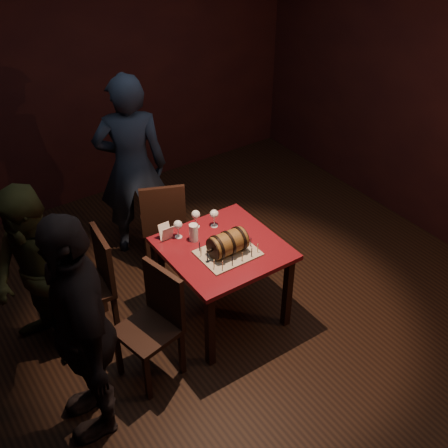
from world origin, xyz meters
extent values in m
plane|color=black|center=(0.00, 0.00, 0.00)|extent=(5.00, 5.00, 0.00)
cube|color=black|center=(0.00, 2.50, 1.40)|extent=(5.00, 0.04, 2.80)
cube|color=black|center=(2.50, 0.00, 1.40)|extent=(0.04, 5.00, 2.80)
cube|color=#4F0D14|center=(0.03, 0.03, 0.73)|extent=(0.90, 0.90, 0.04)
cube|color=black|center=(-0.35, -0.35, 0.35)|extent=(0.06, 0.06, 0.71)
cube|color=black|center=(0.41, -0.35, 0.35)|extent=(0.06, 0.06, 0.71)
cube|color=black|center=(-0.35, 0.41, 0.35)|extent=(0.06, 0.06, 0.71)
cube|color=black|center=(0.41, 0.41, 0.35)|extent=(0.06, 0.06, 0.71)
cube|color=gray|center=(0.01, -0.06, 0.76)|extent=(0.45, 0.35, 0.01)
cylinder|color=brown|center=(0.01, -0.06, 0.85)|extent=(0.27, 0.18, 0.18)
cylinder|color=black|center=(-0.09, -0.06, 0.85)|extent=(0.02, 0.20, 0.20)
cylinder|color=black|center=(0.01, -0.06, 0.85)|extent=(0.02, 0.20, 0.20)
cylinder|color=black|center=(0.11, -0.06, 0.85)|extent=(0.02, 0.20, 0.20)
cylinder|color=black|center=(-0.13, -0.06, 0.85)|extent=(0.01, 0.17, 0.17)
cylinder|color=black|center=(0.15, -0.06, 0.85)|extent=(0.01, 0.17, 0.17)
cylinder|color=black|center=(-0.15, -0.06, 0.85)|extent=(0.04, 0.02, 0.02)
sphere|color=black|center=(-0.17, -0.06, 0.85)|extent=(0.03, 0.03, 0.03)
cylinder|color=#FCE096|center=(-0.14, -0.21, 0.80)|extent=(0.01, 0.01, 0.08)
cylinder|color=black|center=(-0.14, -0.21, 0.85)|extent=(0.00, 0.00, 0.01)
cylinder|color=black|center=(-0.05, -0.21, 0.80)|extent=(0.01, 0.01, 0.08)
cylinder|color=black|center=(-0.05, -0.21, 0.85)|extent=(0.00, 0.00, 0.01)
cylinder|color=#FCE096|center=(0.04, -0.21, 0.80)|extent=(0.01, 0.01, 0.08)
cylinder|color=black|center=(0.04, -0.21, 0.85)|extent=(0.00, 0.00, 0.01)
cylinder|color=black|center=(0.14, -0.21, 0.80)|extent=(0.01, 0.01, 0.08)
cylinder|color=black|center=(0.14, -0.21, 0.85)|extent=(0.00, 0.00, 0.01)
cylinder|color=#FCE096|center=(0.21, -0.19, 0.80)|extent=(0.01, 0.01, 0.08)
cylinder|color=black|center=(0.21, -0.19, 0.85)|extent=(0.00, 0.00, 0.01)
cylinder|color=black|center=(0.21, -0.10, 0.80)|extent=(0.01, 0.01, 0.08)
cylinder|color=black|center=(0.21, -0.10, 0.85)|extent=(0.00, 0.00, 0.01)
cylinder|color=#FCE096|center=(0.21, -0.01, 0.80)|extent=(0.01, 0.01, 0.08)
cylinder|color=black|center=(0.21, -0.01, 0.85)|extent=(0.00, 0.00, 0.01)
cylinder|color=black|center=(0.21, 0.08, 0.80)|extent=(0.01, 0.01, 0.08)
cylinder|color=black|center=(0.21, 0.08, 0.85)|extent=(0.00, 0.00, 0.01)
cylinder|color=#FCE096|center=(0.12, 0.08, 0.80)|extent=(0.01, 0.01, 0.08)
cylinder|color=black|center=(0.12, 0.08, 0.85)|extent=(0.00, 0.00, 0.01)
cylinder|color=black|center=(0.03, 0.08, 0.80)|extent=(0.01, 0.01, 0.08)
cylinder|color=black|center=(0.03, 0.08, 0.85)|extent=(0.00, 0.00, 0.01)
cylinder|color=#FCE096|center=(-0.06, 0.08, 0.80)|extent=(0.01, 0.01, 0.08)
cylinder|color=black|center=(-0.06, 0.08, 0.85)|extent=(0.00, 0.00, 0.01)
cylinder|color=black|center=(-0.15, 0.08, 0.80)|extent=(0.01, 0.01, 0.08)
cylinder|color=black|center=(-0.15, 0.08, 0.85)|extent=(0.00, 0.00, 0.01)
cylinder|color=#FCE096|center=(-0.18, 0.02, 0.80)|extent=(0.01, 0.01, 0.08)
cylinder|color=black|center=(-0.18, 0.02, 0.85)|extent=(0.00, 0.00, 0.01)
cylinder|color=black|center=(-0.18, -0.07, 0.80)|extent=(0.01, 0.01, 0.08)
cylinder|color=black|center=(-0.18, -0.07, 0.85)|extent=(0.00, 0.00, 0.01)
cylinder|color=#FCE096|center=(-0.18, -0.16, 0.80)|extent=(0.01, 0.01, 0.08)
cylinder|color=black|center=(-0.18, -0.16, 0.85)|extent=(0.00, 0.00, 0.01)
cylinder|color=silver|center=(-0.19, 0.34, 0.75)|extent=(0.06, 0.06, 0.01)
cylinder|color=silver|center=(-0.19, 0.34, 0.80)|extent=(0.01, 0.01, 0.09)
sphere|color=silver|center=(-0.19, 0.34, 0.88)|extent=(0.07, 0.07, 0.07)
sphere|color=#591114|center=(-0.19, 0.34, 0.87)|extent=(0.05, 0.05, 0.05)
cylinder|color=silver|center=(0.00, 0.38, 0.75)|extent=(0.06, 0.06, 0.01)
cylinder|color=silver|center=(0.00, 0.38, 0.80)|extent=(0.01, 0.01, 0.09)
sphere|color=silver|center=(0.00, 0.38, 0.88)|extent=(0.07, 0.07, 0.07)
cylinder|color=silver|center=(0.13, 0.30, 0.75)|extent=(0.06, 0.06, 0.01)
cylinder|color=silver|center=(0.13, 0.30, 0.80)|extent=(0.01, 0.01, 0.09)
sphere|color=silver|center=(0.13, 0.30, 0.88)|extent=(0.07, 0.07, 0.07)
sphere|color=#BF594C|center=(0.13, 0.30, 0.87)|extent=(0.05, 0.05, 0.05)
cylinder|color=silver|center=(-0.11, 0.24, 0.82)|extent=(0.07, 0.07, 0.15)
cylinder|color=#9E5414|center=(-0.11, 0.24, 0.81)|extent=(0.06, 0.06, 0.11)
cylinder|color=white|center=(-0.11, 0.24, 0.87)|extent=(0.06, 0.06, 0.02)
cube|color=black|center=(0.00, 1.00, 0.45)|extent=(0.52, 0.52, 0.04)
cube|color=black|center=(0.23, 1.09, 0.21)|extent=(0.04, 0.04, 0.43)
cube|color=black|center=(-0.09, 1.22, 0.21)|extent=(0.04, 0.04, 0.43)
cube|color=black|center=(0.09, 0.77, 0.21)|extent=(0.04, 0.04, 0.43)
cube|color=black|center=(-0.22, 0.91, 0.21)|extent=(0.04, 0.04, 0.43)
cube|color=black|center=(-0.07, 0.83, 0.70)|extent=(0.38, 0.19, 0.46)
cube|color=black|center=(-0.97, 0.51, 0.45)|extent=(0.44, 0.44, 0.04)
cube|color=black|center=(-1.12, 0.70, 0.21)|extent=(0.04, 0.04, 0.43)
cube|color=black|center=(-1.16, 0.36, 0.21)|extent=(0.04, 0.04, 0.43)
cube|color=black|center=(-0.79, 0.66, 0.21)|extent=(0.04, 0.04, 0.43)
cube|color=black|center=(-0.82, 0.32, 0.21)|extent=(0.04, 0.04, 0.43)
cube|color=black|center=(-0.79, 0.49, 0.70)|extent=(0.08, 0.40, 0.46)
cube|color=black|center=(-0.78, -0.17, 0.45)|extent=(0.47, 0.47, 0.04)
cube|color=black|center=(-0.98, -0.04, 0.21)|extent=(0.04, 0.04, 0.43)
cube|color=black|center=(-0.91, -0.38, 0.21)|extent=(0.04, 0.04, 0.43)
cube|color=black|center=(-0.64, 0.03, 0.21)|extent=(0.04, 0.04, 0.43)
cube|color=black|center=(-0.57, -0.30, 0.21)|extent=(0.04, 0.04, 0.43)
cube|color=black|center=(-0.60, -0.14, 0.70)|extent=(0.12, 0.40, 0.46)
imported|color=#1C2538|center=(-0.10, 1.33, 0.90)|extent=(0.78, 0.66, 1.81)
imported|color=#35391C|center=(-1.32, 0.48, 0.75)|extent=(0.78, 0.88, 1.51)
imported|color=black|center=(-1.28, -0.30, 0.88)|extent=(0.60, 1.09, 1.75)
camera|label=1|loc=(-1.96, -2.89, 3.46)|focal=45.00mm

